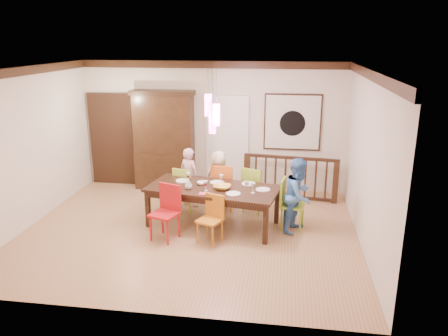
# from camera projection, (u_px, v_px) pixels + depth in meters

# --- Properties ---
(floor) EXTENTS (6.00, 6.00, 0.00)m
(floor) POSITION_uv_depth(u_px,v_px,m) (190.00, 231.00, 7.96)
(floor) COLOR #A5714F
(floor) RESTS_ON ground
(ceiling) EXTENTS (6.00, 6.00, 0.00)m
(ceiling) POSITION_uv_depth(u_px,v_px,m) (186.00, 69.00, 7.12)
(ceiling) COLOR white
(ceiling) RESTS_ON wall_back
(wall_back) EXTENTS (6.00, 0.00, 6.00)m
(wall_back) POSITION_uv_depth(u_px,v_px,m) (212.00, 126.00, 9.91)
(wall_back) COLOR beige
(wall_back) RESTS_ON floor
(wall_left) EXTENTS (0.00, 5.00, 5.00)m
(wall_left) POSITION_uv_depth(u_px,v_px,m) (27.00, 148.00, 7.95)
(wall_left) COLOR beige
(wall_left) RESTS_ON floor
(wall_right) EXTENTS (0.00, 5.00, 5.00)m
(wall_right) POSITION_uv_depth(u_px,v_px,m) (367.00, 161.00, 7.13)
(wall_right) COLOR beige
(wall_right) RESTS_ON floor
(crown_molding) EXTENTS (6.00, 5.00, 0.16)m
(crown_molding) POSITION_uv_depth(u_px,v_px,m) (186.00, 74.00, 7.15)
(crown_molding) COLOR black
(crown_molding) RESTS_ON wall_back
(panel_door) EXTENTS (1.04, 0.07, 2.24)m
(panel_door) POSITION_uv_depth(u_px,v_px,m) (112.00, 141.00, 10.31)
(panel_door) COLOR black
(panel_door) RESTS_ON wall_back
(white_doorway) EXTENTS (0.97, 0.05, 2.22)m
(white_doorway) POSITION_uv_depth(u_px,v_px,m) (227.00, 144.00, 9.94)
(white_doorway) COLOR silver
(white_doorway) RESTS_ON wall_back
(painting) EXTENTS (1.25, 0.06, 1.25)m
(painting) POSITION_uv_depth(u_px,v_px,m) (292.00, 122.00, 9.58)
(painting) COLOR black
(painting) RESTS_ON wall_back
(pendant_cluster) EXTENTS (0.27, 0.21, 1.14)m
(pendant_cluster) POSITION_uv_depth(u_px,v_px,m) (212.00, 114.00, 7.62)
(pendant_cluster) COLOR #FF4CB3
(pendant_cluster) RESTS_ON ceiling
(dining_table) EXTENTS (2.54, 1.49, 0.75)m
(dining_table) POSITION_uv_depth(u_px,v_px,m) (213.00, 191.00, 8.03)
(dining_table) COLOR black
(dining_table) RESTS_ON floor
(chair_far_left) EXTENTS (0.50, 0.50, 0.90)m
(chair_far_left) POSITION_uv_depth(u_px,v_px,m) (186.00, 185.00, 8.86)
(chair_far_left) COLOR #ABCF3E
(chair_far_left) RESTS_ON floor
(chair_far_mid) EXTENTS (0.47, 0.47, 0.97)m
(chair_far_mid) POSITION_uv_depth(u_px,v_px,m) (224.00, 183.00, 8.83)
(chair_far_mid) COLOR #C75E1B
(chair_far_mid) RESTS_ON floor
(chair_far_right) EXTENTS (0.56, 0.56, 0.95)m
(chair_far_right) POSITION_uv_depth(u_px,v_px,m) (255.00, 186.00, 8.70)
(chair_far_right) COLOR #81A326
(chair_far_right) RESTS_ON floor
(chair_near_left) EXTENTS (0.55, 0.55, 0.96)m
(chair_near_left) POSITION_uv_depth(u_px,v_px,m) (164.00, 210.00, 7.49)
(chair_near_left) COLOR #B5151A
(chair_near_left) RESTS_ON floor
(chair_near_mid) EXTENTS (0.49, 0.49, 0.82)m
(chair_near_mid) POSITION_uv_depth(u_px,v_px,m) (210.00, 217.00, 7.40)
(chair_near_mid) COLOR #C27316
(chair_near_mid) RESTS_ON floor
(chair_end_right) EXTENTS (0.48, 0.48, 0.93)m
(chair_end_right) POSITION_uv_depth(u_px,v_px,m) (293.00, 201.00, 7.94)
(chair_end_right) COLOR #83A824
(chair_end_right) RESTS_ON floor
(china_hutch) EXTENTS (1.43, 0.46, 2.27)m
(china_hutch) POSITION_uv_depth(u_px,v_px,m) (164.00, 140.00, 9.96)
(china_hutch) COLOR black
(china_hutch) RESTS_ON floor
(balustrade) EXTENTS (2.04, 0.31, 0.96)m
(balustrade) POSITION_uv_depth(u_px,v_px,m) (290.00, 177.00, 9.41)
(balustrade) COLOR black
(balustrade) RESTS_ON floor
(person_far_left) EXTENTS (0.54, 0.48, 1.25)m
(person_far_left) POSITION_uv_depth(u_px,v_px,m) (190.00, 177.00, 8.99)
(person_far_left) COLOR #FFC2D3
(person_far_left) RESTS_ON floor
(person_far_mid) EXTENTS (0.65, 0.48, 1.21)m
(person_far_mid) POSITION_uv_depth(u_px,v_px,m) (219.00, 180.00, 8.90)
(person_far_mid) COLOR beige
(person_far_mid) RESTS_ON floor
(person_end_right) EXTENTS (0.75, 0.82, 1.36)m
(person_end_right) POSITION_uv_depth(u_px,v_px,m) (299.00, 195.00, 7.80)
(person_end_right) COLOR #457BC2
(person_end_right) RESTS_ON floor
(serving_bowl) EXTENTS (0.35, 0.35, 0.08)m
(serving_bowl) POSITION_uv_depth(u_px,v_px,m) (222.00, 187.00, 7.89)
(serving_bowl) COLOR gold
(serving_bowl) RESTS_ON dining_table
(small_bowl) EXTENTS (0.23, 0.23, 0.06)m
(small_bowl) POSITION_uv_depth(u_px,v_px,m) (202.00, 183.00, 8.14)
(small_bowl) COLOR white
(small_bowl) RESTS_ON dining_table
(cup_left) EXTENTS (0.13, 0.13, 0.10)m
(cup_left) POSITION_uv_depth(u_px,v_px,m) (188.00, 187.00, 7.89)
(cup_left) COLOR silver
(cup_left) RESTS_ON dining_table
(cup_right) EXTENTS (0.09, 0.09, 0.08)m
(cup_right) POSITION_uv_depth(u_px,v_px,m) (246.00, 183.00, 8.09)
(cup_right) COLOR silver
(cup_right) RESTS_ON dining_table
(plate_far_left) EXTENTS (0.26, 0.26, 0.01)m
(plate_far_left) POSITION_uv_depth(u_px,v_px,m) (183.00, 181.00, 8.35)
(plate_far_left) COLOR white
(plate_far_left) RESTS_ON dining_table
(plate_far_mid) EXTENTS (0.26, 0.26, 0.01)m
(plate_far_mid) POSITION_uv_depth(u_px,v_px,m) (217.00, 182.00, 8.26)
(plate_far_mid) COLOR white
(plate_far_mid) RESTS_ON dining_table
(plate_far_right) EXTENTS (0.26, 0.26, 0.01)m
(plate_far_right) POSITION_uv_depth(u_px,v_px,m) (248.00, 184.00, 8.18)
(plate_far_right) COLOR white
(plate_far_right) RESTS_ON dining_table
(plate_near_left) EXTENTS (0.26, 0.26, 0.01)m
(plate_near_left) POSITION_uv_depth(u_px,v_px,m) (170.00, 190.00, 7.83)
(plate_near_left) COLOR white
(plate_near_left) RESTS_ON dining_table
(plate_near_mid) EXTENTS (0.26, 0.26, 0.01)m
(plate_near_mid) POSITION_uv_depth(u_px,v_px,m) (233.00, 194.00, 7.65)
(plate_near_mid) COLOR white
(plate_near_mid) RESTS_ON dining_table
(plate_end_right) EXTENTS (0.26, 0.26, 0.01)m
(plate_end_right) POSITION_uv_depth(u_px,v_px,m) (263.00, 190.00, 7.86)
(plate_end_right) COLOR white
(plate_end_right) RESTS_ON dining_table
(wine_glass_a) EXTENTS (0.08, 0.08, 0.19)m
(wine_glass_a) POSITION_uv_depth(u_px,v_px,m) (188.00, 178.00, 8.25)
(wine_glass_a) COLOR #590C19
(wine_glass_a) RESTS_ON dining_table
(wine_glass_b) EXTENTS (0.08, 0.08, 0.19)m
(wine_glass_b) POSITION_uv_depth(u_px,v_px,m) (221.00, 180.00, 8.13)
(wine_glass_b) COLOR silver
(wine_glass_b) RESTS_ON dining_table
(wine_glass_c) EXTENTS (0.08, 0.08, 0.19)m
(wine_glass_c) POSITION_uv_depth(u_px,v_px,m) (206.00, 186.00, 7.79)
(wine_glass_c) COLOR #590C19
(wine_glass_c) RESTS_ON dining_table
(wine_glass_d) EXTENTS (0.08, 0.08, 0.19)m
(wine_glass_d) POSITION_uv_depth(u_px,v_px,m) (253.00, 188.00, 7.68)
(wine_glass_d) COLOR silver
(wine_glass_d) RESTS_ON dining_table
(napkin) EXTENTS (0.18, 0.14, 0.01)m
(napkin) POSITION_uv_depth(u_px,v_px,m) (204.00, 194.00, 7.65)
(napkin) COLOR #D83359
(napkin) RESTS_ON dining_table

